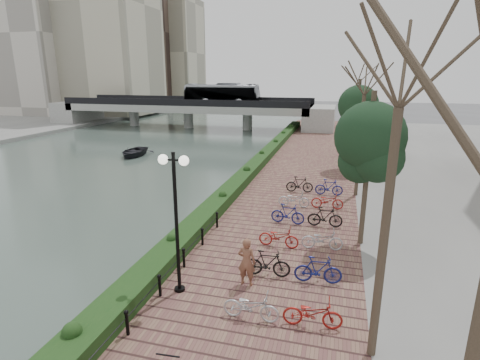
% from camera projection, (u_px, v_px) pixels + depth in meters
% --- Properties ---
extents(river_water, '(30.00, 130.00, 0.02)m').
position_uv_depth(river_water, '(111.00, 154.00, 37.12)').
color(river_water, '#405149').
rests_on(river_water, ground).
extents(promenade, '(8.00, 75.00, 0.50)m').
position_uv_depth(promenade, '(293.00, 187.00, 25.35)').
color(promenade, brown).
rests_on(promenade, ground).
extents(hedge, '(1.10, 56.00, 0.60)m').
position_uv_depth(hedge, '(253.00, 168.00, 28.37)').
color(hedge, '#133614').
rests_on(hedge, promenade).
extents(chain_fence, '(0.10, 14.10, 0.70)m').
position_uv_depth(chain_fence, '(145.00, 304.00, 11.42)').
color(chain_fence, black).
rests_on(chain_fence, promenade).
extents(lamppost, '(1.02, 0.32, 4.80)m').
position_uv_depth(lamppost, '(175.00, 193.00, 11.83)').
color(lamppost, black).
rests_on(lamppost, promenade).
extents(pedestrian, '(0.66, 0.45, 1.75)m').
position_uv_depth(pedestrian, '(247.00, 262.00, 12.90)').
color(pedestrian, brown).
rests_on(pedestrian, promenade).
extents(bicycle_parking, '(2.40, 14.69, 1.00)m').
position_uv_depth(bicycle_parking, '(303.00, 227.00, 16.85)').
color(bicycle_parking, silver).
rests_on(bicycle_parking, promenade).
extents(street_trees, '(3.20, 37.12, 6.80)m').
position_uv_depth(street_trees, '(363.00, 155.00, 18.95)').
color(street_trees, '#393021').
rests_on(street_trees, promenade).
extents(bridge, '(36.00, 10.77, 6.50)m').
position_uv_depth(bridge, '(195.00, 105.00, 54.53)').
color(bridge, gray).
rests_on(bridge, ground).
extents(boat, '(3.29, 4.37, 0.86)m').
position_uv_depth(boat, '(134.00, 152.00, 36.09)').
color(boat, black).
rests_on(boat, river_water).
extents(far_buildings, '(35.00, 38.00, 38.00)m').
position_uv_depth(far_buildings, '(105.00, 32.00, 77.43)').
color(far_buildings, beige).
rests_on(far_buildings, far_bank).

